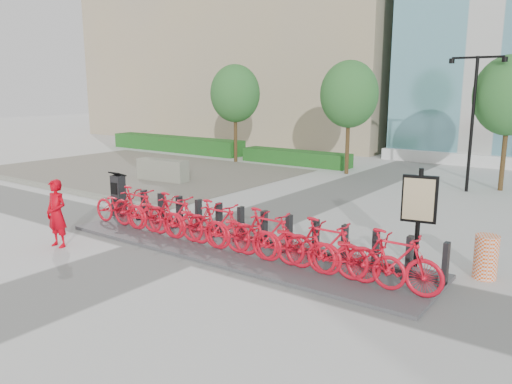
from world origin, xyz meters
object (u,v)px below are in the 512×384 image
Objects in this scene: jersey_barrier at (163,170)px; map_sign at (419,203)px; worker_red at (57,213)px; bike_0 at (120,207)px; kiosk at (118,195)px; construction_barrel at (486,257)px.

jersey_barrier is 1.05× the size of map_sign.
bike_0 is at bearing 88.62° from worker_red.
worker_red is 0.76× the size of map_sign.
jersey_barrier is 13.08m from map_sign.
bike_0 is 7.37m from jersey_barrier.
worker_red is 0.72× the size of jersey_barrier.
jersey_barrier is at bearing 120.50° from kiosk.
jersey_barrier is (-4.62, 7.89, -0.39)m from worker_red.
bike_0 is at bearing -41.85° from kiosk.
kiosk is 0.61× the size of map_sign.
kiosk reaches higher than jersey_barrier.
worker_red is (1.00, -2.67, 0.11)m from kiosk.
jersey_barrier is (-13.63, 3.95, -0.01)m from construction_barrel.
jersey_barrier is (-4.46, 5.87, -0.15)m from bike_0.
worker_red is 9.84m from construction_barrel.
map_sign is (7.69, 3.58, 0.63)m from worker_red.
bike_0 is 1.07m from kiosk.
kiosk is at bearing -172.75° from construction_barrel.
kiosk is 0.58× the size of jersey_barrier.
construction_barrel is 1.70m from map_sign.
map_sign is (8.68, 0.91, 0.74)m from kiosk.
worker_red is (0.15, -2.02, 0.24)m from bike_0.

